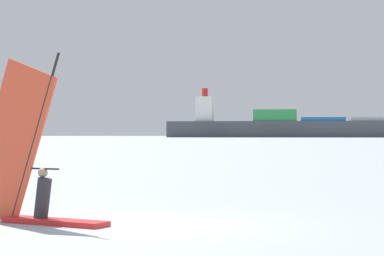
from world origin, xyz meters
The scene contains 3 objects.
ground_plane centered at (0.00, 0.00, 0.00)m, with size 4000.00×4000.00×0.00m, color #9EA8B2.
windsurfer centered at (-3.05, -0.28, 1.04)m, with size 3.85×1.16×3.97m.
cargo_ship centered at (-50.28, 488.90, 7.73)m, with size 208.00×58.87×33.67m.
Camera 1 is at (5.11, -15.49, 2.01)m, focal length 69.58 mm.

